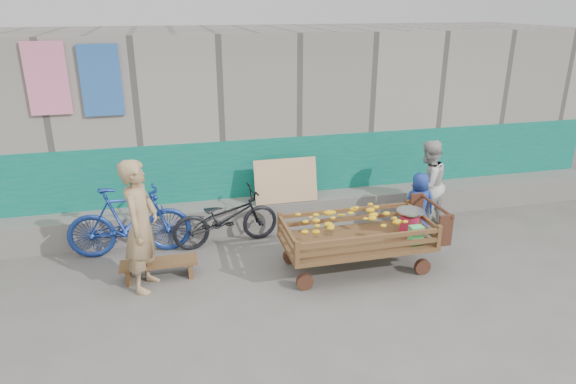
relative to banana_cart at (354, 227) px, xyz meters
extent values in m
plane|color=#585550|center=(-0.86, -0.66, -0.62)|extent=(80.00, 80.00, 0.00)
cube|color=gray|center=(-0.86, 3.44, 0.88)|extent=(12.00, 3.00, 3.00)
cube|color=#066C58|center=(-0.86, 1.93, 0.08)|extent=(12.00, 0.03, 1.40)
cube|color=slate|center=(-0.86, 1.69, -0.40)|extent=(12.00, 0.50, 0.45)
cube|color=tan|center=(-0.56, 1.56, 0.18)|extent=(1.00, 0.19, 0.68)
cube|color=pink|center=(-3.86, 1.90, 1.83)|extent=(0.55, 0.03, 1.00)
cube|color=#2C62AD|center=(-3.16, 1.90, 1.78)|extent=(0.55, 0.03, 1.00)
cube|color=#57331D|center=(0.04, 0.00, -0.21)|extent=(1.97, 0.98, 0.05)
cylinder|color=#3A1E12|center=(-0.78, -0.36, -0.51)|extent=(0.22, 0.07, 0.22)
cube|color=#57331D|center=(-0.92, -0.46, -0.03)|extent=(0.05, 0.05, 0.31)
cylinder|color=#3A1E12|center=(-0.78, 0.36, -0.51)|extent=(0.22, 0.07, 0.22)
cube|color=#57331D|center=(-0.92, 0.46, -0.03)|extent=(0.05, 0.05, 0.31)
cylinder|color=#3A1E12|center=(0.86, -0.36, -0.51)|extent=(0.22, 0.07, 0.22)
cube|color=#57331D|center=(0.99, -0.46, -0.03)|extent=(0.05, 0.05, 0.31)
cylinder|color=#3A1E12|center=(0.86, 0.36, -0.51)|extent=(0.22, 0.07, 0.22)
cube|color=#57331D|center=(0.99, 0.46, -0.03)|extent=(0.05, 0.05, 0.31)
cube|color=#57331D|center=(0.04, -0.46, -0.08)|extent=(1.90, 0.04, 0.05)
cube|color=#57331D|center=(0.04, -0.46, 0.06)|extent=(1.90, 0.04, 0.05)
cube|color=#57331D|center=(0.04, 0.46, -0.08)|extent=(1.90, 0.04, 0.05)
cube|color=#57331D|center=(0.04, 0.46, 0.06)|extent=(1.90, 0.04, 0.05)
cube|color=#57331D|center=(-0.92, 0.00, -0.08)|extent=(0.04, 0.92, 0.05)
cube|color=#57331D|center=(-0.92, 0.00, 0.06)|extent=(0.04, 0.92, 0.05)
cube|color=#57331D|center=(0.99, 0.00, -0.08)|extent=(0.04, 0.92, 0.05)
cube|color=#57331D|center=(0.99, 0.00, 0.06)|extent=(0.04, 0.92, 0.05)
cylinder|color=#3A1E12|center=(1.19, 0.00, 0.20)|extent=(0.04, 0.88, 0.04)
cube|color=#3A1E12|center=(1.11, 0.41, 0.01)|extent=(0.20, 0.04, 0.44)
cube|color=#3A1E12|center=(1.11, -0.40, 0.01)|extent=(0.20, 0.04, 0.44)
ellipsoid|color=yellow|center=(-0.07, 0.00, 0.06)|extent=(1.42, 0.77, 0.48)
cylinder|color=#C31F48|center=(0.80, 0.00, -0.04)|extent=(0.26, 0.26, 0.28)
cylinder|color=silver|center=(0.80, 0.00, 0.11)|extent=(0.03, 0.03, 0.07)
cylinder|color=silver|center=(0.80, 0.00, 0.15)|extent=(0.37, 0.37, 0.02)
cube|color=#4CD36D|center=(0.75, -0.30, -0.05)|extent=(0.18, 0.13, 0.24)
cube|color=#57331D|center=(-2.57, 0.38, -0.39)|extent=(0.99, 0.30, 0.04)
cube|color=#57331D|center=(-2.97, 0.38, -0.52)|extent=(0.06, 0.28, 0.20)
cube|color=#57331D|center=(-2.17, 0.38, -0.52)|extent=(0.06, 0.28, 0.20)
imported|color=#A2825A|center=(-2.73, 0.20, 0.23)|extent=(0.58, 0.72, 1.71)
imported|color=beige|center=(1.63, 1.06, 0.10)|extent=(0.86, 0.79, 1.44)
imported|color=navy|center=(1.37, 0.81, -0.12)|extent=(0.54, 0.40, 1.01)
imported|color=black|center=(-1.57, 1.20, -0.20)|extent=(1.66, 0.76, 0.84)
imported|color=navy|center=(-2.94, 1.19, -0.10)|extent=(1.73, 0.52, 1.04)
camera|label=1|loc=(-2.36, -5.83, 2.84)|focal=32.00mm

